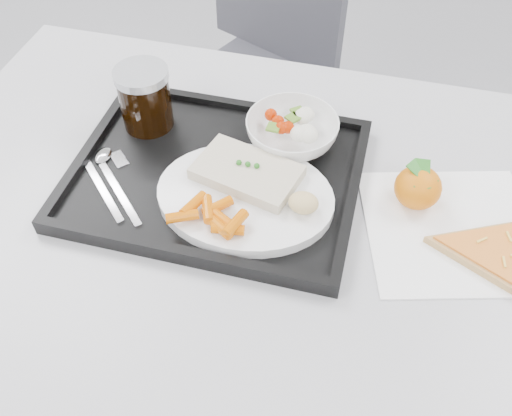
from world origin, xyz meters
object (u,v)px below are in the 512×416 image
dinner_plate (245,197)px  tray (216,175)px  chair (266,51)px  cola_glass (145,97)px  tangerine (418,187)px  table (270,241)px  pizza_slice (499,253)px  salad_bowl (292,132)px

dinner_plate → tray: bearing=142.6°
chair → tray: size_ratio=2.07×
cola_glass → tangerine: size_ratio=1.19×
table → cola_glass: size_ratio=11.11×
pizza_slice → tray: bearing=173.6°
table → tray: bearing=154.6°
salad_bowl → pizza_slice: 0.37m
chair → cola_glass: (-0.06, -0.60, 0.28)m
table → pizza_slice: size_ratio=5.65×
dinner_plate → pizza_slice: size_ratio=1.27×
dinner_plate → pizza_slice: (0.37, -0.00, -0.01)m
table → salad_bowl: bearing=90.7°
tangerine → salad_bowl: bearing=160.9°
tray → dinner_plate: dinner_plate is taller
cola_glass → chair: bearing=84.1°
chair → dinner_plate: bearing=-78.8°
table → pizza_slice: (0.33, -0.00, 0.08)m
chair → table: bearing=-75.7°
table → tangerine: bearing=20.1°
tray → cola_glass: (-0.15, 0.09, 0.06)m
salad_bowl → tray: bearing=-135.2°
tangerine → pizza_slice: tangerine is taller
pizza_slice → dinner_plate: bearing=179.6°
tangerine → chair: bearing=120.8°
tangerine → pizza_slice: bearing=-31.7°
table → dinner_plate: size_ratio=4.44×
cola_glass → tangerine: bearing=-7.4°
cola_glass → table: bearing=-28.4°
cola_glass → pizza_slice: (0.58, -0.14, -0.06)m
chair → dinner_plate: (0.15, -0.74, 0.24)m
chair → dinner_plate: size_ratio=3.44×
dinner_plate → tangerine: bearing=16.5°
tray → cola_glass: 0.18m
cola_glass → tray: bearing=-30.4°
tray → pizza_slice: size_ratio=2.12×
tray → cola_glass: bearing=149.6°
cola_glass → tangerine: cola_glass is taller
dinner_plate → pizza_slice: dinner_plate is taller
dinner_plate → salad_bowl: (0.04, 0.15, 0.01)m
cola_glass → dinner_plate: bearing=-32.6°
salad_bowl → cola_glass: 0.25m
salad_bowl → tangerine: (0.21, -0.07, -0.00)m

